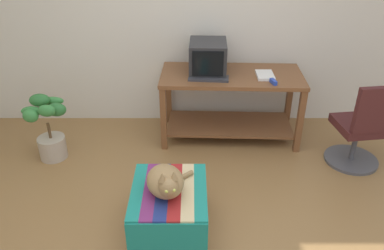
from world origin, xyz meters
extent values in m
plane|color=olive|center=(0.00, 0.00, 0.00)|extent=(14.00, 14.00, 0.00)
cube|color=silver|center=(0.00, 2.05, 1.30)|extent=(8.00, 0.10, 2.60)
cube|color=brown|center=(-0.24, 1.33, 0.35)|extent=(0.06, 0.06, 0.69)
cube|color=brown|center=(1.14, 1.28, 0.35)|extent=(0.06, 0.06, 0.69)
cube|color=brown|center=(1.16, 1.87, 0.35)|extent=(0.06, 0.06, 0.69)
cube|color=brown|center=(-0.22, 1.92, 0.35)|extent=(0.06, 0.06, 0.69)
cube|color=brown|center=(0.46, 1.60, 0.14)|extent=(1.36, 0.62, 0.02)
cube|color=brown|center=(0.46, 1.60, 0.71)|extent=(1.48, 0.73, 0.04)
cube|color=#28282B|center=(0.21, 1.66, 0.74)|extent=(0.27, 0.31, 0.02)
cube|color=#28282B|center=(0.21, 1.66, 0.89)|extent=(0.39, 0.44, 0.32)
cube|color=black|center=(0.21, 1.44, 0.90)|extent=(0.31, 0.02, 0.25)
cube|color=#333338|center=(0.22, 1.46, 0.74)|extent=(0.41, 0.19, 0.02)
cube|color=white|center=(0.79, 1.54, 0.74)|extent=(0.17, 0.26, 0.03)
cube|color=#7A664C|center=(-0.12, 0.16, 0.18)|extent=(0.54, 0.63, 0.36)
cube|color=#1E897A|center=(-0.12, -0.18, 0.22)|extent=(0.57, 0.01, 0.29)
cube|color=#1E897A|center=(-0.36, 0.16, 0.37)|extent=(0.10, 0.68, 0.02)
cube|color=#7A2D6B|center=(-0.27, 0.16, 0.37)|extent=(0.10, 0.68, 0.02)
cube|color=navy|center=(-0.17, 0.16, 0.37)|extent=(0.10, 0.68, 0.02)
cube|color=#AD2323|center=(-0.08, 0.16, 0.37)|extent=(0.10, 0.68, 0.02)
cube|color=beige|center=(0.02, 0.16, 0.37)|extent=(0.10, 0.68, 0.02)
cube|color=#1E897A|center=(0.12, 0.16, 0.37)|extent=(0.10, 0.68, 0.02)
ellipsoid|color=#9E7A4C|center=(-0.15, 0.14, 0.47)|extent=(0.35, 0.41, 0.19)
sphere|color=#9E7A4C|center=(-0.11, 0.02, 0.52)|extent=(0.15, 0.15, 0.15)
cylinder|color=#9E7A4C|center=(-0.06, 0.27, 0.40)|extent=(0.24, 0.21, 0.04)
cone|color=#9E7A4C|center=(-0.15, 0.01, 0.61)|extent=(0.06, 0.06, 0.07)
cone|color=#9E7A4C|center=(-0.07, 0.03, 0.61)|extent=(0.06, 0.06, 0.07)
sphere|color=#C6D151|center=(-0.12, -0.06, 0.54)|extent=(0.02, 0.02, 0.02)
sphere|color=#C6D151|center=(-0.07, -0.04, 0.54)|extent=(0.02, 0.02, 0.02)
cylinder|color=#B7A893|center=(-1.36, 1.16, 0.11)|extent=(0.27, 0.27, 0.23)
cylinder|color=brown|center=(-1.36, 1.16, 0.31)|extent=(0.03, 0.03, 0.16)
ellipsoid|color=#2D7033|center=(-1.25, 1.17, 0.54)|extent=(0.19, 0.12, 0.13)
ellipsoid|color=#38843D|center=(-1.32, 1.30, 0.57)|extent=(0.22, 0.08, 0.08)
ellipsoid|color=#2D7033|center=(-1.42, 1.24, 0.61)|extent=(0.20, 0.13, 0.13)
ellipsoid|color=#38843D|center=(-1.49, 1.16, 0.52)|extent=(0.21, 0.09, 0.10)
ellipsoid|color=#38843D|center=(-1.46, 1.06, 0.53)|extent=(0.15, 0.11, 0.13)
ellipsoid|color=#38843D|center=(-1.31, 1.08, 0.57)|extent=(0.17, 0.09, 0.12)
cylinder|color=#4C4C51|center=(1.65, 1.09, 0.01)|extent=(0.52, 0.52, 0.03)
cylinder|color=#4C4C51|center=(1.65, 1.09, 0.20)|extent=(0.05, 0.05, 0.34)
cube|color=#471E1E|center=(1.65, 1.09, 0.41)|extent=(0.47, 0.47, 0.08)
cube|color=#471E1E|center=(1.68, 0.90, 0.67)|extent=(0.38, 0.11, 0.44)
cube|color=#2342B7|center=(0.84, 1.35, 0.75)|extent=(0.06, 0.12, 0.04)
camera|label=1|loc=(0.05, -2.16, 2.24)|focal=36.46mm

